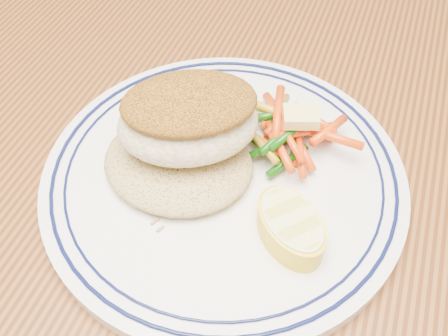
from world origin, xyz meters
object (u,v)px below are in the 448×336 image
dining_table (216,221)px  vegetable_pile (288,130)px  lemon_wedge (291,226)px  plate (224,176)px  rice_pilaf (178,159)px  fish_fillet (188,118)px

dining_table → vegetable_pile: vegetable_pile is taller
dining_table → vegetable_pile: size_ratio=13.56×
lemon_wedge → plate: bearing=147.9°
rice_pilaf → lemon_wedge: size_ratio=1.46×
plate → lemon_wedge: size_ratio=3.54×
vegetable_pile → lemon_wedge: bearing=-73.5°
dining_table → rice_pilaf: 0.13m
fish_fillet → lemon_wedge: fish_fillet is taller
fish_fillet → lemon_wedge: (0.10, -0.05, -0.03)m
dining_table → rice_pilaf: size_ratio=12.08×
dining_table → fish_fillet: size_ratio=11.01×
plate → lemon_wedge: lemon_wedge is taller
rice_pilaf → fish_fillet: fish_fillet is taller
plate → fish_fillet: (-0.03, 0.01, 0.05)m
rice_pilaf → vegetable_pile: size_ratio=1.12×
lemon_wedge → rice_pilaf: bearing=162.3°
dining_table → plate: bearing=-52.5°
fish_fillet → plate: bearing=-10.2°
dining_table → vegetable_pile: (0.06, 0.03, 0.13)m
vegetable_pile → lemon_wedge: 0.10m
lemon_wedge → dining_table: bearing=142.7°
rice_pilaf → fish_fillet: 0.04m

